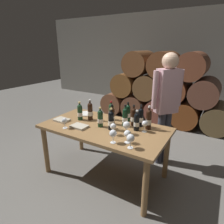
% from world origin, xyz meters
% --- Properties ---
extents(ground_plane, '(14.00, 14.00, 0.00)m').
position_xyz_m(ground_plane, '(0.00, 0.00, 0.00)').
color(ground_plane, '#66635E').
extents(cellar_back_wall, '(10.00, 0.24, 2.80)m').
position_xyz_m(cellar_back_wall, '(0.00, 4.20, 1.40)').
color(cellar_back_wall, slate).
rests_on(cellar_back_wall, ground_plane).
extents(barrel_stack, '(3.12, 0.90, 1.69)m').
position_xyz_m(barrel_stack, '(0.00, 2.60, 0.75)').
color(barrel_stack, brown).
rests_on(barrel_stack, ground_plane).
extents(dining_table, '(1.70, 0.90, 0.76)m').
position_xyz_m(dining_table, '(0.00, 0.00, 0.67)').
color(dining_table, olive).
rests_on(dining_table, ground_plane).
extents(wine_bottle_0, '(0.07, 0.07, 0.27)m').
position_xyz_m(wine_bottle_0, '(0.42, 0.12, 0.88)').
color(wine_bottle_0, black).
rests_on(wine_bottle_0, dining_table).
extents(wine_bottle_1, '(0.07, 0.07, 0.29)m').
position_xyz_m(wine_bottle_1, '(0.13, -0.03, 0.89)').
color(wine_bottle_1, black).
rests_on(wine_bottle_1, dining_table).
extents(wine_bottle_2, '(0.07, 0.07, 0.30)m').
position_xyz_m(wine_bottle_2, '(0.41, 0.27, 0.89)').
color(wine_bottle_2, black).
rests_on(wine_bottle_2, dining_table).
extents(wine_bottle_3, '(0.07, 0.07, 0.27)m').
position_xyz_m(wine_bottle_3, '(-0.05, -0.03, 0.88)').
color(wine_bottle_3, '#19381E').
rests_on(wine_bottle_3, dining_table).
extents(wine_bottle_4, '(0.07, 0.07, 0.29)m').
position_xyz_m(wine_bottle_4, '(0.04, 0.13, 0.88)').
color(wine_bottle_4, black).
rests_on(wine_bottle_4, dining_table).
extents(wine_bottle_5, '(0.07, 0.07, 0.31)m').
position_xyz_m(wine_bottle_5, '(-0.32, 0.11, 0.89)').
color(wine_bottle_5, black).
rests_on(wine_bottle_5, dining_table).
extents(wine_bottle_6, '(0.07, 0.07, 0.28)m').
position_xyz_m(wine_bottle_6, '(-0.44, 0.03, 0.88)').
color(wine_bottle_6, '#19381E').
rests_on(wine_bottle_6, dining_table).
extents(wine_bottle_7, '(0.07, 0.07, 0.30)m').
position_xyz_m(wine_bottle_7, '(0.23, 0.16, 0.89)').
color(wine_bottle_7, black).
rests_on(wine_bottle_7, dining_table).
extents(wine_bottle_8, '(0.07, 0.07, 0.28)m').
position_xyz_m(wine_bottle_8, '(-0.06, 0.27, 0.88)').
color(wine_bottle_8, '#19381E').
rests_on(wine_bottle_8, dining_table).
extents(wine_bottle_9, '(0.07, 0.07, 0.29)m').
position_xyz_m(wine_bottle_9, '(0.31, 0.25, 0.89)').
color(wine_bottle_9, black).
rests_on(wine_bottle_9, dining_table).
extents(wine_bottle_10, '(0.07, 0.07, 0.32)m').
position_xyz_m(wine_bottle_10, '(0.54, 0.23, 0.90)').
color(wine_bottle_10, black).
rests_on(wine_bottle_10, dining_table).
extents(wine_bottle_11, '(0.07, 0.07, 0.28)m').
position_xyz_m(wine_bottle_11, '(0.17, 0.36, 0.88)').
color(wine_bottle_11, black).
rests_on(wine_bottle_11, dining_table).
extents(wine_glass_0, '(0.09, 0.09, 0.16)m').
position_xyz_m(wine_glass_0, '(0.36, -0.05, 0.87)').
color(wine_glass_0, white).
rests_on(wine_glass_0, dining_table).
extents(wine_glass_1, '(0.08, 0.08, 0.15)m').
position_xyz_m(wine_glass_1, '(0.47, -0.25, 0.87)').
color(wine_glass_1, white).
rests_on(wine_glass_1, dining_table).
extents(wine_glass_2, '(0.08, 0.08, 0.15)m').
position_xyz_m(wine_glass_2, '(0.53, 0.12, 0.87)').
color(wine_glass_2, white).
rests_on(wine_glass_2, dining_table).
extents(wine_glass_3, '(0.09, 0.09, 0.16)m').
position_xyz_m(wine_glass_3, '(0.55, -0.34, 0.87)').
color(wine_glass_3, white).
rests_on(wine_glass_3, dining_table).
extents(wine_glass_4, '(0.07, 0.07, 0.14)m').
position_xyz_m(wine_glass_4, '(-0.42, -0.31, 0.86)').
color(wine_glass_4, white).
rests_on(wine_glass_4, dining_table).
extents(wine_glass_5, '(0.08, 0.08, 0.16)m').
position_xyz_m(wine_glass_5, '(0.34, -0.33, 0.87)').
color(wine_glass_5, white).
rests_on(wine_glass_5, dining_table).
extents(wine_glass_6, '(0.07, 0.07, 0.15)m').
position_xyz_m(wine_glass_6, '(0.23, -0.16, 0.87)').
color(wine_glass_6, white).
rests_on(wine_glass_6, dining_table).
extents(tasting_notebook, '(0.23, 0.17, 0.03)m').
position_xyz_m(tasting_notebook, '(-0.65, -0.15, 0.77)').
color(tasting_notebook, '#B2A893').
rests_on(tasting_notebook, dining_table).
extents(leather_ledger, '(0.22, 0.16, 0.03)m').
position_xyz_m(leather_ledger, '(-0.27, -0.20, 0.77)').
color(leather_ledger, '#B2A893').
rests_on(leather_ledger, dining_table).
extents(serving_plate, '(0.24, 0.24, 0.01)m').
position_xyz_m(serving_plate, '(-0.54, 0.27, 0.77)').
color(serving_plate, white).
rests_on(serving_plate, dining_table).
extents(sommelier_presenting, '(0.34, 0.40, 1.72)m').
position_xyz_m(sommelier_presenting, '(0.61, 0.75, 1.04)').
color(sommelier_presenting, '#383842').
rests_on(sommelier_presenting, ground_plane).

